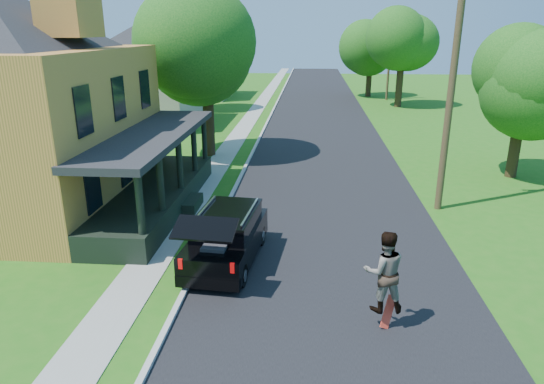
# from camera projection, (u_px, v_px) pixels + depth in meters

# --- Properties ---
(ground) EXTENTS (140.00, 140.00, 0.00)m
(ground) POSITION_uv_depth(u_px,v_px,m) (332.00, 290.00, 13.45)
(ground) COLOR #226514
(ground) RESTS_ON ground
(street) EXTENTS (8.00, 120.00, 0.02)m
(street) POSITION_uv_depth(u_px,v_px,m) (321.00, 138.00, 32.35)
(street) COLOR black
(street) RESTS_ON ground
(curb) EXTENTS (0.15, 120.00, 0.12)m
(curb) POSITION_uv_depth(u_px,v_px,m) (261.00, 137.00, 32.65)
(curb) COLOR #AFAEA9
(curb) RESTS_ON ground
(sidewalk) EXTENTS (1.30, 120.00, 0.03)m
(sidewalk) POSITION_uv_depth(u_px,v_px,m) (238.00, 136.00, 32.77)
(sidewalk) COLOR gray
(sidewalk) RESTS_ON ground
(front_walk) EXTENTS (6.50, 1.20, 0.03)m
(front_walk) POSITION_uv_depth(u_px,v_px,m) (94.00, 206.00, 19.84)
(front_walk) COLOR gray
(front_walk) RESTS_ON ground
(neighbor_house_mid) EXTENTS (12.78, 12.78, 8.30)m
(neighbor_house_mid) POSITION_uv_depth(u_px,v_px,m) (139.00, 68.00, 35.81)
(neighbor_house_mid) COLOR #A19F8F
(neighbor_house_mid) RESTS_ON ground
(neighbor_house_far) EXTENTS (12.78, 12.78, 8.30)m
(neighbor_house_far) POSITION_uv_depth(u_px,v_px,m) (190.00, 56.00, 50.93)
(neighbor_house_far) COLOR #A19F8F
(neighbor_house_far) RESTS_ON ground
(black_suv) EXTENTS (2.16, 4.78, 2.17)m
(black_suv) POSITION_uv_depth(u_px,v_px,m) (227.00, 237.00, 14.84)
(black_suv) COLOR black
(black_suv) RESTS_ON ground
(skateboarder) EXTENTS (1.07, 0.88, 2.03)m
(skateboarder) POSITION_uv_depth(u_px,v_px,m) (384.00, 271.00, 11.38)
(skateboarder) COLOR black
(skateboarder) RESTS_ON ground
(skateboard) EXTENTS (0.42, 0.38, 0.81)m
(skateboard) POSITION_uv_depth(u_px,v_px,m) (388.00, 313.00, 11.69)
(skateboard) COLOR red
(skateboard) RESTS_ON ground
(tree_left_mid) EXTENTS (7.98, 8.17, 9.71)m
(tree_left_mid) POSITION_uv_depth(u_px,v_px,m) (205.00, 41.00, 26.02)
(tree_left_mid) COLOR black
(tree_left_mid) RESTS_ON ground
(tree_left_far) EXTENTS (6.75, 6.59, 8.62)m
(tree_left_far) POSITION_uv_depth(u_px,v_px,m) (193.00, 45.00, 41.96)
(tree_left_far) COLOR black
(tree_left_far) RESTS_ON ground
(tree_right_near) EXTENTS (6.03, 6.23, 7.59)m
(tree_right_near) POSITION_uv_depth(u_px,v_px,m) (526.00, 72.00, 22.29)
(tree_right_near) COLOR black
(tree_right_near) RESTS_ON ground
(tree_right_mid) EXTENTS (5.74, 5.52, 9.35)m
(tree_right_mid) POSITION_uv_depth(u_px,v_px,m) (403.00, 35.00, 43.34)
(tree_right_mid) COLOR black
(tree_right_mid) RESTS_ON ground
(tree_right_far) EXTENTS (6.12, 5.78, 8.10)m
(tree_right_far) POSITION_uv_depth(u_px,v_px,m) (371.00, 45.00, 50.68)
(tree_right_far) COLOR black
(tree_right_far) RESTS_ON ground
(utility_pole_near) EXTENTS (1.68, 0.29, 10.76)m
(utility_pole_near) POSITION_uv_depth(u_px,v_px,m) (454.00, 68.00, 17.83)
(utility_pole_near) COLOR #3F321D
(utility_pole_near) RESTS_ON ground
(utility_pole_far) EXTENTS (1.39, 0.58, 7.96)m
(utility_pole_far) POSITION_uv_depth(u_px,v_px,m) (389.00, 59.00, 48.42)
(utility_pole_far) COLOR #3F321D
(utility_pole_far) RESTS_ON ground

